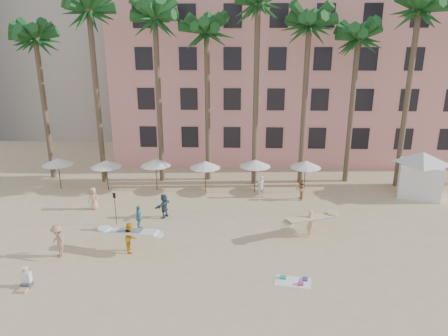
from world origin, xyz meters
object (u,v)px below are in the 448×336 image
object	(u,v)px
carrier_yellow	(311,221)
carrier_white	(130,236)
pink_hotel	(290,78)
cabana	(421,170)

from	to	relation	value
carrier_yellow	carrier_white	xyz separation A→B (m)	(-10.65, -2.35, -0.04)
pink_hotel	carrier_white	size ratio (longest dim) A/B	10.43
pink_hotel	carrier_yellow	size ratio (longest dim) A/B	10.32
cabana	carrier_yellow	bearing A→B (deg)	-142.23
cabana	carrier_white	distance (m)	22.67
cabana	carrier_white	world-z (taller)	cabana
pink_hotel	carrier_white	world-z (taller)	pink_hotel
cabana	carrier_yellow	size ratio (longest dim) A/B	1.69
cabana	carrier_yellow	world-z (taller)	cabana
carrier_white	carrier_yellow	bearing A→B (deg)	12.43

